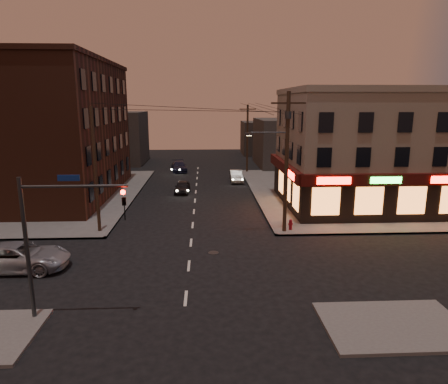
{
  "coord_description": "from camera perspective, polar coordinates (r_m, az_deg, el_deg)",
  "views": [
    {
      "loc": [
        1.0,
        -22.01,
        9.37
      ],
      "look_at": [
        2.34,
        5.5,
        3.2
      ],
      "focal_mm": 32.0,
      "sensor_mm": 36.0,
      "label": 1
    }
  ],
  "objects": [
    {
      "name": "utility_pole_west",
      "position": [
        29.93,
        -17.89,
        2.94
      ],
      "size": [
        0.24,
        0.24,
        9.0
      ],
      "primitive_type": "cylinder",
      "color": "#382619",
      "rests_on": "sidewalk_nw"
    },
    {
      "name": "sedan_far",
      "position": [
        56.06,
        -6.44,
        3.64
      ],
      "size": [
        2.61,
        5.05,
        1.4
      ],
      "primitive_type": "imported",
      "rotation": [
        0.0,
        0.0,
        0.14
      ],
      "color": "#191B32",
      "rests_on": "ground"
    },
    {
      "name": "brick_apartment",
      "position": [
        43.93,
        -23.69,
        8.02
      ],
      "size": [
        12.0,
        20.0,
        13.0
      ],
      "primitive_type": "cube",
      "color": "#492417",
      "rests_on": "sidewalk_nw"
    },
    {
      "name": "bg_building_nw",
      "position": [
        65.74,
        -15.21,
        7.5
      ],
      "size": [
        9.0,
        10.0,
        8.0
      ],
      "primitive_type": "cube",
      "color": "#3F3D3A",
      "rests_on": "ground"
    },
    {
      "name": "fire_hydrant",
      "position": [
        30.09,
        9.49,
        -4.53
      ],
      "size": [
        0.36,
        0.36,
        0.8
      ],
      "rotation": [
        0.0,
        0.0,
        0.39
      ],
      "color": "maroon",
      "rests_on": "sidewalk_ne"
    },
    {
      "name": "utility_pole_far",
      "position": [
        54.52,
        3.36,
        7.63
      ],
      "size": [
        0.26,
        0.26,
        9.0
      ],
      "primitive_type": "cylinder",
      "color": "#382619",
      "rests_on": "sidewalk_ne"
    },
    {
      "name": "sidewalk_ne",
      "position": [
        45.35,
        19.29,
        0.08
      ],
      "size": [
        24.0,
        28.0,
        0.15
      ],
      "primitive_type": "cube",
      "color": "#514F4C",
      "rests_on": "ground"
    },
    {
      "name": "sidewalk_nw",
      "position": [
        46.14,
        -27.04,
        -0.4
      ],
      "size": [
        24.0,
        28.0,
        0.15
      ],
      "primitive_type": "cube",
      "color": "#514F4C",
      "rests_on": "ground"
    },
    {
      "name": "traffic_signal",
      "position": [
        18.43,
        -23.64,
        -4.9
      ],
      "size": [
        4.49,
        0.32,
        6.47
      ],
      "color": "#333538",
      "rests_on": "ground"
    },
    {
      "name": "bg_building_ne_a",
      "position": [
        61.68,
        9.46,
        6.99
      ],
      "size": [
        10.0,
        12.0,
        7.0
      ],
      "primitive_type": "cube",
      "color": "#3F3D3A",
      "rests_on": "ground"
    },
    {
      "name": "ground",
      "position": [
        23.94,
        -5.05,
        -10.46
      ],
      "size": [
        120.0,
        120.0,
        0.0
      ],
      "primitive_type": "plane",
      "color": "black",
      "rests_on": "ground"
    },
    {
      "name": "sedan_mid",
      "position": [
        48.46,
        1.77,
        2.31
      ],
      "size": [
        1.49,
        4.25,
        1.4
      ],
      "primitive_type": "imported",
      "rotation": [
        0.0,
        0.0,
        0.0
      ],
      "color": "gray",
      "rests_on": "ground"
    },
    {
      "name": "bg_building_ne_b",
      "position": [
        75.09,
        5.7,
        7.69
      ],
      "size": [
        8.0,
        8.0,
        6.0
      ],
      "primitive_type": "cube",
      "color": "#3F3D3A",
      "rests_on": "ground"
    },
    {
      "name": "suv_cross",
      "position": [
        25.87,
        -27.3,
        -8.24
      ],
      "size": [
        5.63,
        2.61,
        1.56
      ],
      "primitive_type": "imported",
      "rotation": [
        0.0,
        0.0,
        1.57
      ],
      "color": "#9D9EA5",
      "rests_on": "ground"
    },
    {
      "name": "pizza_building",
      "position": [
        38.66,
        20.05,
        5.89
      ],
      "size": [
        15.85,
        12.85,
        10.5
      ],
      "color": "gray",
      "rests_on": "sidewalk_ne"
    },
    {
      "name": "utility_pole_main",
      "position": [
        28.61,
        8.72,
        5.23
      ],
      "size": [
        4.2,
        0.44,
        10.0
      ],
      "color": "#382619",
      "rests_on": "sidewalk_ne"
    },
    {
      "name": "sedan_near",
      "position": [
        42.58,
        -5.97,
        0.71
      ],
      "size": [
        1.7,
        3.8,
        1.27
      ],
      "primitive_type": "imported",
      "rotation": [
        0.0,
        0.0,
        -0.05
      ],
      "color": "black",
      "rests_on": "ground"
    }
  ]
}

